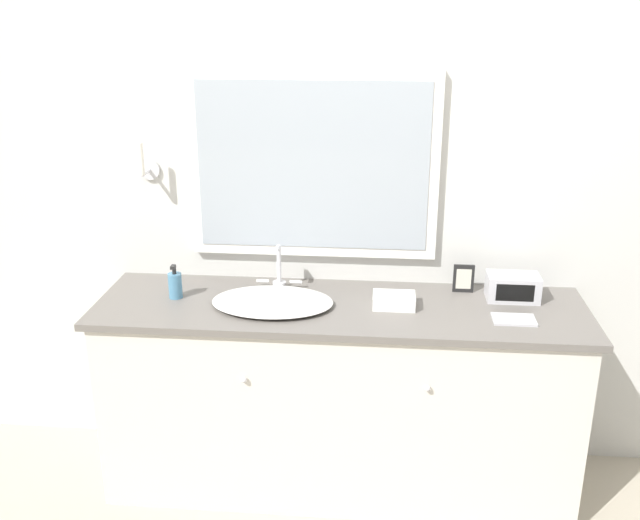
# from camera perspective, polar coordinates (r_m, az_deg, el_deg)

# --- Properties ---
(wall_back) EXTENTS (8.00, 0.18, 2.55)m
(wall_back) POSITION_cam_1_polar(r_m,az_deg,el_deg) (3.19, 1.98, 5.31)
(wall_back) COLOR silver
(wall_back) RESTS_ON ground_plane
(vanity_counter) EXTENTS (2.08, 0.59, 0.88)m
(vanity_counter) POSITION_cam_1_polar(r_m,az_deg,el_deg) (3.22, 1.54, -10.78)
(vanity_counter) COLOR beige
(vanity_counter) RESTS_ON ground_plane
(sink_basin) EXTENTS (0.51, 0.41, 0.21)m
(sink_basin) POSITION_cam_1_polar(r_m,az_deg,el_deg) (3.02, -3.80, -3.26)
(sink_basin) COLOR white
(sink_basin) RESTS_ON vanity_counter
(soap_bottle) EXTENTS (0.06, 0.06, 0.15)m
(soap_bottle) POSITION_cam_1_polar(r_m,az_deg,el_deg) (3.13, -11.51, -1.96)
(soap_bottle) COLOR teal
(soap_bottle) RESTS_ON vanity_counter
(appliance_box) EXTENTS (0.22, 0.13, 0.11)m
(appliance_box) POSITION_cam_1_polar(r_m,az_deg,el_deg) (3.16, 15.16, -2.12)
(appliance_box) COLOR #BCBCC1
(appliance_box) RESTS_ON vanity_counter
(picture_frame) EXTENTS (0.09, 0.01, 0.13)m
(picture_frame) POSITION_cam_1_polar(r_m,az_deg,el_deg) (3.19, 11.41, -1.46)
(picture_frame) COLOR black
(picture_frame) RESTS_ON vanity_counter
(hand_towel_near_sink) EXTENTS (0.18, 0.12, 0.05)m
(hand_towel_near_sink) POSITION_cam_1_polar(r_m,az_deg,el_deg) (3.01, 5.93, -3.25)
(hand_towel_near_sink) COLOR white
(hand_towel_near_sink) RESTS_ON vanity_counter
(metal_tray) EXTENTS (0.17, 0.11, 0.01)m
(metal_tray) POSITION_cam_1_polar(r_m,az_deg,el_deg) (2.98, 15.26, -4.62)
(metal_tray) COLOR silver
(metal_tray) RESTS_ON vanity_counter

